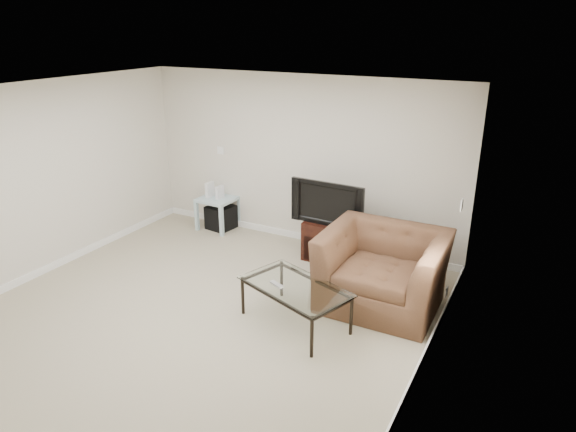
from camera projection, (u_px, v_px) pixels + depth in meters
The scene contains 18 objects.
floor at pixel (202, 314), 5.94m from camera, with size 5.00×5.00×0.00m, color tan.
ceiling at pixel (186, 94), 5.06m from camera, with size 5.00×5.00×0.00m, color white.
wall_back at pixel (299, 161), 7.56m from camera, with size 5.00×0.02×2.50m, color silver.
wall_left at pixel (38, 181), 6.59m from camera, with size 0.02×5.00×2.50m, color silver.
wall_right at pixel (428, 260), 4.40m from camera, with size 0.02×5.00×2.50m, color silver.
plate_back at pixel (221, 150), 8.17m from camera, with size 0.12×0.02×0.12m, color white.
plate_right_switch at pixel (462, 205), 5.73m from camera, with size 0.02×0.09×0.13m, color white.
plate_right_outlet at pixel (447, 292), 5.82m from camera, with size 0.02×0.08×0.12m, color white.
tv_stand at pixel (330, 241), 7.22m from camera, with size 0.68×0.47×0.56m, color black, non-canonical shape.
dvd_player at pixel (329, 229), 7.13m from camera, with size 0.37×0.26×0.05m, color black.
television at pixel (330, 202), 6.99m from camera, with size 0.99×0.20×0.61m, color black.
side_table at pixel (218, 213), 8.32m from camera, with size 0.55×0.55×0.53m, color silver, non-canonical shape.
subwoofer at pixel (221, 217), 8.35m from camera, with size 0.39×0.39×0.39m, color black.
game_console at pixel (210, 189), 8.23m from camera, with size 0.05×0.18×0.24m, color white.
game_case at pixel (220, 192), 8.15m from camera, with size 0.05×0.15×0.21m, color silver.
recliner at pixel (384, 258), 5.95m from camera, with size 1.39×0.90×1.21m, color #55391D.
coffee_table at pixel (295, 305), 5.67m from camera, with size 1.20×0.68×0.47m, color black, non-canonical shape.
remote at pixel (277, 284), 5.60m from camera, with size 0.19×0.05×0.02m, color #B2B2B7.
Camera 1 is at (3.30, -4.09, 3.17)m, focal length 32.00 mm.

